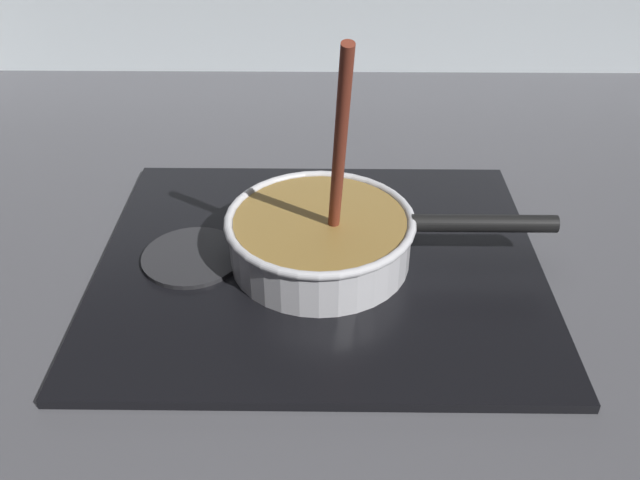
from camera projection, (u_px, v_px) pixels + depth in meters
The scene contains 5 objects.
ground at pixel (199, 327), 0.81m from camera, with size 2.40×1.60×0.04m, color #4C4C51.
hob_plate at pixel (320, 263), 0.87m from camera, with size 0.56×0.48×0.01m, color black.
burner_ring at pixel (320, 257), 0.86m from camera, with size 0.21×0.21×0.01m, color #592D0C.
spare_burner at pixel (192, 257), 0.87m from camera, with size 0.13×0.13×0.01m, color #262628.
cooking_pan at pixel (322, 236), 0.85m from camera, with size 0.41×0.24×0.31m.
Camera 1 is at (0.15, -0.60, 0.53)m, focal length 38.01 mm.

